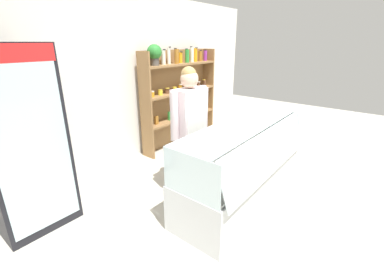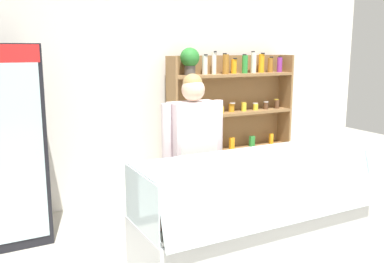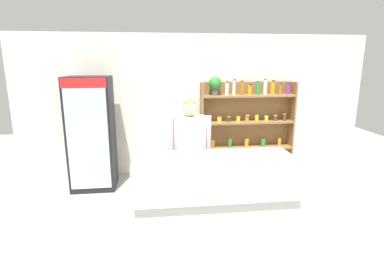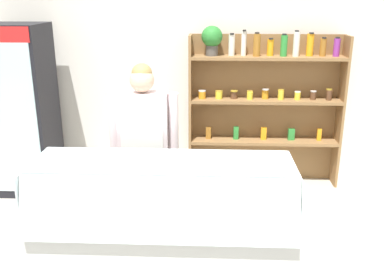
{
  "view_description": "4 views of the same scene",
  "coord_description": "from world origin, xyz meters",
  "px_view_note": "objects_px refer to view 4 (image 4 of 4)",
  "views": [
    {
      "loc": [
        -2.7,
        -1.28,
        1.96
      ],
      "look_at": [
        -0.27,
        0.67,
        0.86
      ],
      "focal_mm": 24.0,
      "sensor_mm": 36.0,
      "label": 1
    },
    {
      "loc": [
        -2.17,
        -2.81,
        1.92
      ],
      "look_at": [
        -0.32,
        0.65,
        1.14
      ],
      "focal_mm": 40.0,
      "sensor_mm": 36.0,
      "label": 2
    },
    {
      "loc": [
        -0.78,
        -3.55,
        2.19
      ],
      "look_at": [
        -0.28,
        0.51,
        1.23
      ],
      "focal_mm": 28.0,
      "sensor_mm": 36.0,
      "label": 3
    },
    {
      "loc": [
        0.31,
        -3.04,
        2.27
      ],
      "look_at": [
        0.15,
        0.66,
        1.06
      ],
      "focal_mm": 40.0,
      "sensor_mm": 36.0,
      "label": 4
    }
  ],
  "objects_px": {
    "drinks_fridge": "(19,110)",
    "shop_clerk": "(144,137)",
    "shelving_unit": "(261,97)",
    "deli_display_case": "(163,241)"
  },
  "relations": [
    {
      "from": "shelving_unit",
      "to": "drinks_fridge",
      "type": "bearing_deg",
      "value": -172.99
    },
    {
      "from": "drinks_fridge",
      "to": "shop_clerk",
      "type": "relative_size",
      "value": 1.16
    },
    {
      "from": "drinks_fridge",
      "to": "shelving_unit",
      "type": "distance_m",
      "value": 2.83
    },
    {
      "from": "shelving_unit",
      "to": "deli_display_case",
      "type": "relative_size",
      "value": 0.92
    },
    {
      "from": "deli_display_case",
      "to": "shop_clerk",
      "type": "height_order",
      "value": "shop_clerk"
    },
    {
      "from": "deli_display_case",
      "to": "shop_clerk",
      "type": "relative_size",
      "value": 1.24
    },
    {
      "from": "drinks_fridge",
      "to": "shop_clerk",
      "type": "height_order",
      "value": "drinks_fridge"
    },
    {
      "from": "shelving_unit",
      "to": "deli_display_case",
      "type": "distance_m",
      "value": 2.31
    },
    {
      "from": "drinks_fridge",
      "to": "shelving_unit",
      "type": "relative_size",
      "value": 1.02
    },
    {
      "from": "deli_display_case",
      "to": "shop_clerk",
      "type": "distance_m",
      "value": 0.97
    }
  ]
}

